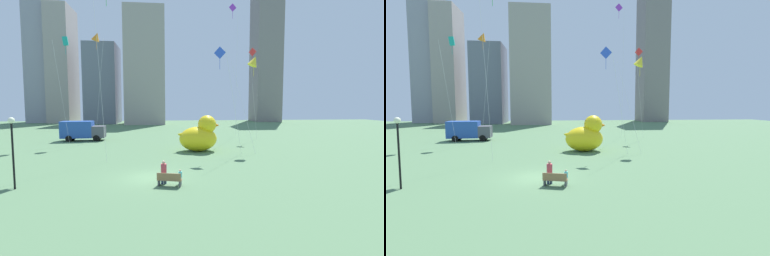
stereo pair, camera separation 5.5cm
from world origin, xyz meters
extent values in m
plane|color=#52774F|center=(0.00, 0.00, 0.00)|extent=(140.00, 140.00, 0.00)
cube|color=olive|center=(1.26, -2.28, 0.42)|extent=(1.66, 0.86, 0.06)
cube|color=olive|center=(1.21, -2.47, 0.68)|extent=(1.55, 0.48, 0.45)
cube|color=#47474C|center=(0.57, -2.09, 0.20)|extent=(0.18, 0.38, 0.39)
cube|color=#47474C|center=(1.95, -2.47, 0.20)|extent=(0.18, 0.38, 0.39)
cylinder|color=#38476B|center=(0.78, -1.69, 0.38)|extent=(0.18, 0.18, 0.77)
cylinder|color=#38476B|center=(0.98, -1.69, 0.38)|extent=(0.18, 0.18, 0.77)
cylinder|color=#B23F4C|center=(0.88, -1.69, 1.06)|extent=(0.38, 0.38, 0.58)
sphere|color=#D8AD8C|center=(0.88, -1.69, 1.46)|extent=(0.22, 0.22, 0.22)
cylinder|color=silver|center=(1.91, -1.87, 0.24)|extent=(0.11, 0.11, 0.48)
cylinder|color=silver|center=(2.04, -1.87, 0.24)|extent=(0.11, 0.11, 0.48)
cylinder|color=#4CBFC6|center=(1.97, -1.87, 0.66)|extent=(0.24, 0.24, 0.36)
sphere|color=#D8AD8C|center=(1.97, -1.87, 0.91)|extent=(0.14, 0.14, 0.14)
ellipsoid|color=yellow|center=(4.73, 11.00, 1.39)|extent=(4.26, 3.15, 2.78)
sphere|color=yellow|center=(5.74, 11.00, 3.03)|extent=(2.07, 2.07, 2.07)
cone|color=orange|center=(6.68, 11.00, 2.93)|extent=(0.93, 0.93, 0.93)
cone|color=yellow|center=(2.87, 11.00, 1.85)|extent=(1.27, 1.11, 1.34)
cylinder|color=black|center=(-8.44, -1.97, 2.09)|extent=(0.12, 0.12, 4.17)
sphere|color=#EAEACC|center=(-8.44, -1.97, 4.33)|extent=(0.39, 0.39, 0.39)
cube|color=#264CA5|center=(-11.62, 21.52, 1.65)|extent=(4.45, 2.50, 2.40)
cube|color=#4C4C56|center=(-8.61, 21.66, 1.29)|extent=(1.79, 2.37, 1.68)
cylinder|color=black|center=(-8.81, 21.65, 0.45)|extent=(1.01, 2.44, 0.90)
cylinder|color=black|center=(-12.55, 21.48, 0.45)|extent=(1.01, 2.44, 0.90)
cube|color=gray|center=(-34.00, 66.02, 19.42)|extent=(6.29, 11.04, 38.84)
cube|color=#9E938C|center=(-28.00, 64.21, 16.25)|extent=(6.04, 10.50, 32.49)
cube|color=slate|center=(-16.00, 60.23, 10.73)|extent=(8.34, 10.74, 21.47)
cube|color=#9E938C|center=(-4.00, 55.59, 15.00)|extent=(10.30, 9.10, 29.99)
cube|color=gray|center=(32.00, 64.15, 20.35)|extent=(7.64, 8.86, 40.70)
cylinder|color=silver|center=(12.45, 24.00, 10.19)|extent=(0.23, 1.48, 20.37)
cube|color=purple|center=(11.72, 24.11, 20.37)|extent=(1.26, 0.33, 1.27)
cylinder|color=purple|center=(11.72, 24.11, 19.47)|extent=(0.04, 0.04, 1.60)
cylinder|color=silver|center=(9.60, 10.08, 5.09)|extent=(2.10, 3.00, 10.19)
cone|color=yellow|center=(11.08, 11.12, 10.18)|extent=(1.50, 1.18, 1.44)
cylinder|color=yellow|center=(11.08, 11.12, 9.28)|extent=(0.04, 0.04, 1.60)
cylinder|color=silver|center=(-12.18, 17.24, 6.73)|extent=(2.04, 0.90, 13.46)
cube|color=teal|center=(-11.75, 18.24, 13.46)|extent=(0.82, 0.85, 1.23)
cylinder|color=teal|center=(-11.75, 18.24, 12.56)|extent=(0.04, 0.04, 1.60)
cylinder|color=silver|center=(-4.96, 6.61, 8.03)|extent=(1.18, 1.34, 16.06)
cylinder|color=silver|center=(14.26, 20.87, 6.57)|extent=(1.41, 0.08, 13.14)
cube|color=red|center=(14.23, 21.56, 13.14)|extent=(1.00, 0.88, 1.27)
cylinder|color=red|center=(14.23, 21.56, 12.24)|extent=(0.04, 0.04, 1.60)
cylinder|color=silver|center=(-8.15, 20.59, 7.23)|extent=(1.52, 0.11, 14.46)
cone|color=orange|center=(-8.20, 19.84, 14.46)|extent=(1.58, 1.35, 1.39)
cylinder|color=orange|center=(-8.20, 19.84, 13.56)|extent=(0.04, 0.04, 1.60)
cylinder|color=silver|center=(7.99, 7.68, 5.31)|extent=(2.45, 2.54, 10.63)
cube|color=blue|center=(6.73, 8.89, 10.62)|extent=(1.15, 0.66, 1.27)
cylinder|color=blue|center=(6.73, 8.89, 9.72)|extent=(0.04, 0.04, 1.60)
camera|label=1|loc=(0.97, -20.10, 5.34)|focal=26.09mm
camera|label=2|loc=(1.02, -20.10, 5.34)|focal=26.09mm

